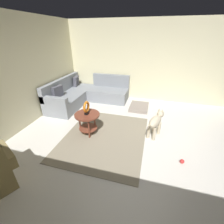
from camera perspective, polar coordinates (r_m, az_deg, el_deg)
The scene contains 10 objects.
ground_plane at distance 3.52m, azimuth 7.67°, elevation -13.24°, with size 6.00×6.00×0.10m, color silver.
wall_back at distance 4.26m, azimuth -34.57°, elevation 10.80°, with size 6.00×0.12×2.70m, color beige.
wall_right at distance 5.68m, azimuth 13.31°, elevation 17.91°, with size 0.12×6.00×2.70m, color beige.
area_rug at distance 3.72m, azimuth -2.76°, elevation -9.35°, with size 2.30×1.90×0.01m, color gray.
sectional_couch at distance 5.54m, azimuth -10.04°, elevation 6.54°, with size 2.20×2.25×0.88m.
side_table at distance 3.69m, azimuth -9.31°, elevation -2.44°, with size 0.60×0.60×0.54m.
torus_sculpture at distance 3.55m, azimuth -9.67°, elevation 1.68°, with size 0.28×0.08×0.33m.
dog_bed_mat at distance 5.15m, azimuth 10.19°, elevation 1.91°, with size 0.80×0.60×0.09m, color gray.
dog at distance 3.73m, azimuth 16.24°, elevation -3.55°, with size 0.81×0.39×0.63m.
dog_toy_ball at distance 3.35m, azimuth 25.01°, elevation -16.59°, with size 0.08×0.08×0.08m, color red.
Camera 1 is at (-2.66, -0.26, 2.24)m, focal length 24.13 mm.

